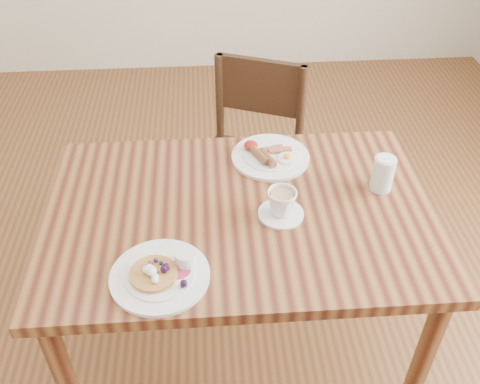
# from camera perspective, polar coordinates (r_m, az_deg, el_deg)

# --- Properties ---
(ground) EXTENTS (5.00, 5.00, 0.00)m
(ground) POSITION_cam_1_polar(r_m,az_deg,el_deg) (2.22, 0.00, -16.51)
(ground) COLOR brown
(ground) RESTS_ON ground
(dining_table) EXTENTS (1.20, 0.80, 0.75)m
(dining_table) POSITION_cam_1_polar(r_m,az_deg,el_deg) (1.72, 0.00, -4.34)
(dining_table) COLOR brown
(dining_table) RESTS_ON ground
(chair_far) EXTENTS (0.55, 0.55, 0.88)m
(chair_far) POSITION_cam_1_polar(r_m,az_deg,el_deg) (2.31, 1.13, 3.85)
(chair_far) COLOR #362013
(chair_far) RESTS_ON ground
(pancake_plate) EXTENTS (0.27, 0.27, 0.06)m
(pancake_plate) POSITION_cam_1_polar(r_m,az_deg,el_deg) (1.46, -8.35, -8.57)
(pancake_plate) COLOR white
(pancake_plate) RESTS_ON dining_table
(breakfast_plate) EXTENTS (0.27, 0.27, 0.04)m
(breakfast_plate) POSITION_cam_1_polar(r_m,az_deg,el_deg) (1.85, 3.14, 3.88)
(breakfast_plate) COLOR white
(breakfast_plate) RESTS_ON dining_table
(teacup_saucer) EXTENTS (0.14, 0.14, 0.09)m
(teacup_saucer) POSITION_cam_1_polar(r_m,az_deg,el_deg) (1.61, 4.45, -1.32)
(teacup_saucer) COLOR white
(teacup_saucer) RESTS_ON dining_table
(water_glass) EXTENTS (0.07, 0.07, 0.12)m
(water_glass) POSITION_cam_1_polar(r_m,az_deg,el_deg) (1.75, 15.00, 1.89)
(water_glass) COLOR silver
(water_glass) RESTS_ON dining_table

